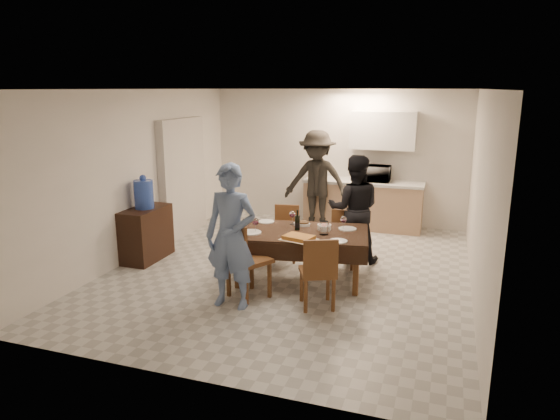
% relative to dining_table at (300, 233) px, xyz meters
% --- Properties ---
extents(floor, '(5.00, 6.00, 0.02)m').
position_rel_dining_table_xyz_m(floor, '(-0.23, 0.33, -0.68)').
color(floor, beige).
rests_on(floor, ground).
extents(ceiling, '(5.00, 6.00, 0.02)m').
position_rel_dining_table_xyz_m(ceiling, '(-0.23, 0.33, 1.92)').
color(ceiling, white).
rests_on(ceiling, wall_back).
extents(wall_back, '(5.00, 0.02, 2.60)m').
position_rel_dining_table_xyz_m(wall_back, '(-0.23, 3.33, 0.62)').
color(wall_back, silver).
rests_on(wall_back, floor).
extents(wall_front, '(5.00, 0.02, 2.60)m').
position_rel_dining_table_xyz_m(wall_front, '(-0.23, -2.67, 0.62)').
color(wall_front, silver).
rests_on(wall_front, floor).
extents(wall_left, '(0.02, 6.00, 2.60)m').
position_rel_dining_table_xyz_m(wall_left, '(-2.73, 0.33, 0.62)').
color(wall_left, silver).
rests_on(wall_left, floor).
extents(wall_right, '(0.02, 6.00, 2.60)m').
position_rel_dining_table_xyz_m(wall_right, '(2.27, 0.33, 0.62)').
color(wall_right, silver).
rests_on(wall_right, floor).
extents(stub_partition, '(0.15, 1.40, 2.10)m').
position_rel_dining_table_xyz_m(stub_partition, '(-2.65, 1.53, 0.37)').
color(stub_partition, beige).
rests_on(stub_partition, floor).
extents(kitchen_base_cabinet, '(2.20, 0.60, 0.86)m').
position_rel_dining_table_xyz_m(kitchen_base_cabinet, '(0.37, 3.01, -0.25)').
color(kitchen_base_cabinet, tan).
rests_on(kitchen_base_cabinet, floor).
extents(kitchen_worktop, '(2.24, 0.64, 0.05)m').
position_rel_dining_table_xyz_m(kitchen_worktop, '(0.37, 3.01, 0.20)').
color(kitchen_worktop, beige).
rests_on(kitchen_worktop, kitchen_base_cabinet).
extents(upper_cabinet, '(1.20, 0.34, 0.70)m').
position_rel_dining_table_xyz_m(upper_cabinet, '(0.67, 3.15, 1.17)').
color(upper_cabinet, silver).
rests_on(upper_cabinet, wall_back).
extents(dining_table, '(1.98, 1.35, 0.71)m').
position_rel_dining_table_xyz_m(dining_table, '(0.00, 0.00, 0.00)').
color(dining_table, black).
rests_on(dining_table, floor).
extents(chair_near_left, '(0.63, 0.66, 0.55)m').
position_rel_dining_table_xyz_m(chair_near_left, '(-0.45, -0.85, -0.06)').
color(chair_near_left, brown).
rests_on(chair_near_left, floor).
extents(chair_near_right, '(0.55, 0.56, 0.49)m').
position_rel_dining_table_xyz_m(chair_near_right, '(0.45, -0.84, -0.12)').
color(chair_near_right, brown).
rests_on(chair_near_right, floor).
extents(chair_far_left, '(0.44, 0.45, 0.46)m').
position_rel_dining_table_xyz_m(chair_far_left, '(-0.45, 0.67, -0.17)').
color(chair_far_left, brown).
rests_on(chair_far_left, floor).
extents(chair_far_right, '(0.42, 0.43, 0.45)m').
position_rel_dining_table_xyz_m(chair_far_right, '(0.45, 0.67, -0.17)').
color(chair_far_right, brown).
rests_on(chair_far_right, floor).
extents(console, '(0.44, 0.89, 0.82)m').
position_rel_dining_table_xyz_m(console, '(-2.51, 0.10, -0.27)').
color(console, black).
rests_on(console, floor).
extents(water_jug, '(0.29, 0.29, 0.44)m').
position_rel_dining_table_xyz_m(water_jug, '(-2.51, 0.10, 0.36)').
color(water_jug, blue).
rests_on(water_jug, console).
extents(wine_bottle, '(0.07, 0.07, 0.28)m').
position_rel_dining_table_xyz_m(wine_bottle, '(-0.05, 0.05, 0.17)').
color(wine_bottle, black).
rests_on(wine_bottle, dining_table).
extents(water_pitcher, '(0.12, 0.12, 0.18)m').
position_rel_dining_table_xyz_m(water_pitcher, '(0.35, -0.05, 0.12)').
color(water_pitcher, white).
rests_on(water_pitcher, dining_table).
extents(savoury_tart, '(0.50, 0.42, 0.05)m').
position_rel_dining_table_xyz_m(savoury_tart, '(0.10, -0.38, 0.06)').
color(savoury_tart, '#B67735').
rests_on(savoury_tart, dining_table).
extents(salad_bowl, '(0.19, 0.19, 0.07)m').
position_rel_dining_table_xyz_m(salad_bowl, '(0.30, 0.18, 0.07)').
color(salad_bowl, white).
rests_on(salad_bowl, dining_table).
extents(mushroom_dish, '(0.22, 0.22, 0.04)m').
position_rel_dining_table_xyz_m(mushroom_dish, '(-0.05, 0.28, 0.05)').
color(mushroom_dish, white).
rests_on(mushroom_dish, dining_table).
extents(wine_glass_a, '(0.09, 0.09, 0.20)m').
position_rel_dining_table_xyz_m(wine_glass_a, '(-0.55, -0.25, 0.13)').
color(wine_glass_a, white).
rests_on(wine_glass_a, dining_table).
extents(wine_glass_b, '(0.09, 0.09, 0.20)m').
position_rel_dining_table_xyz_m(wine_glass_b, '(0.55, 0.25, 0.13)').
color(wine_glass_b, white).
rests_on(wine_glass_b, dining_table).
extents(wine_glass_c, '(0.09, 0.09, 0.20)m').
position_rel_dining_table_xyz_m(wine_glass_c, '(-0.20, 0.30, 0.13)').
color(wine_glass_c, white).
rests_on(wine_glass_c, dining_table).
extents(plate_near_left, '(0.29, 0.29, 0.02)m').
position_rel_dining_table_xyz_m(plate_near_left, '(-0.60, -0.30, 0.04)').
color(plate_near_left, white).
rests_on(plate_near_left, dining_table).
extents(plate_near_right, '(0.23, 0.23, 0.01)m').
position_rel_dining_table_xyz_m(plate_near_right, '(0.60, -0.30, 0.04)').
color(plate_near_right, white).
rests_on(plate_near_right, dining_table).
extents(plate_far_left, '(0.24, 0.24, 0.01)m').
position_rel_dining_table_xyz_m(plate_far_left, '(-0.60, 0.30, 0.04)').
color(plate_far_left, white).
rests_on(plate_far_left, dining_table).
extents(plate_far_right, '(0.25, 0.25, 0.01)m').
position_rel_dining_table_xyz_m(plate_far_right, '(0.60, 0.30, 0.04)').
color(plate_far_right, white).
rests_on(plate_far_right, dining_table).
extents(microwave, '(0.54, 0.37, 0.30)m').
position_rel_dining_table_xyz_m(microwave, '(0.58, 3.01, 0.38)').
color(microwave, silver).
rests_on(microwave, kitchen_worktop).
extents(person_near, '(0.65, 0.43, 1.77)m').
position_rel_dining_table_xyz_m(person_near, '(-0.55, -1.05, 0.20)').
color(person_near, '#6884B7').
rests_on(person_near, floor).
extents(person_far, '(0.91, 0.77, 1.66)m').
position_rel_dining_table_xyz_m(person_far, '(0.55, 1.05, 0.15)').
color(person_far, black).
rests_on(person_far, floor).
extents(person_kitchen, '(1.21, 0.70, 1.87)m').
position_rel_dining_table_xyz_m(person_kitchen, '(-0.43, 2.56, 0.26)').
color(person_kitchen, black).
rests_on(person_kitchen, floor).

